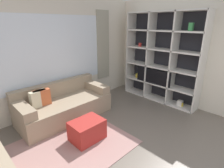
{
  "coord_description": "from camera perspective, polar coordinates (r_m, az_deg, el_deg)",
  "views": [
    {
      "loc": [
        -1.82,
        -0.83,
        2.08
      ],
      "look_at": [
        0.62,
        1.64,
        0.85
      ],
      "focal_mm": 28.0,
      "sensor_mm": 36.0,
      "label": 1
    }
  ],
  "objects": [
    {
      "name": "couch_main",
      "position": [
        4.17,
        -15.54,
        -6.65
      ],
      "size": [
        2.02,
        0.92,
        0.77
      ],
      "color": "gray",
      "rests_on": "ground_plane"
    },
    {
      "name": "ottoman",
      "position": [
        3.37,
        -8.12,
        -14.72
      ],
      "size": [
        0.59,
        0.44,
        0.39
      ],
      "color": "#A82823",
      "rests_on": "ground_plane"
    },
    {
      "name": "wall_right",
      "position": [
        5.03,
        17.59,
        10.24
      ],
      "size": [
        0.07,
        4.19,
        2.7
      ],
      "primitive_type": "cube",
      "color": "beige",
      "rests_on": "ground_plane"
    },
    {
      "name": "area_rug",
      "position": [
        3.26,
        -17.94,
        -21.07
      ],
      "size": [
        2.61,
        1.64,
        0.01
      ],
      "primitive_type": "cube",
      "color": "gray",
      "rests_on": "ground_plane"
    },
    {
      "name": "wall_back",
      "position": [
        4.32,
        -19.28,
        8.76
      ],
      "size": [
        6.28,
        0.11,
        2.7
      ],
      "color": "beige",
      "rests_on": "ground_plane"
    },
    {
      "name": "shelving_unit",
      "position": [
        4.9,
        15.93,
        7.81
      ],
      "size": [
        0.4,
        2.12,
        2.35
      ],
      "color": "#232328",
      "rests_on": "ground_plane"
    }
  ]
}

